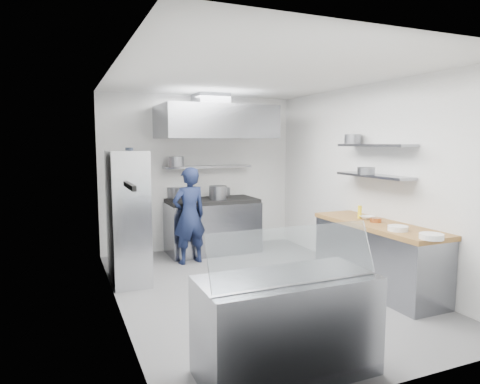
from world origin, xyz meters
name	(u,v)px	position (x,y,z in m)	size (l,w,h in m)	color
floor	(257,289)	(0.00, 0.00, 0.00)	(5.00, 5.00, 0.00)	#5C5C5F
ceiling	(258,76)	(0.00, 0.00, 2.80)	(5.00, 5.00, 0.00)	silver
wall_back	(200,173)	(0.00, 2.50, 1.40)	(3.60, 0.02, 2.80)	white
wall_front	(397,216)	(0.00, -2.50, 1.40)	(3.60, 0.02, 2.80)	white
wall_left	(116,192)	(-1.80, 0.00, 1.40)	(5.00, 0.02, 2.80)	white
wall_right	(368,181)	(1.80, 0.00, 1.40)	(5.00, 0.02, 2.80)	white
gas_range	(212,227)	(0.10, 2.10, 0.45)	(1.60, 0.80, 0.90)	gray
cooktop	(212,201)	(0.10, 2.10, 0.93)	(1.57, 0.78, 0.06)	black
stock_pot_left	(175,192)	(-0.47, 2.50, 1.06)	(0.29, 0.29, 0.20)	slate
stock_pot_mid	(218,193)	(0.17, 2.01, 1.08)	(0.31, 0.31, 0.24)	slate
stock_pot_right	(224,192)	(0.44, 2.40, 1.04)	(0.23, 0.23, 0.16)	slate
over_range_shelf	(208,167)	(0.10, 2.34, 1.52)	(1.60, 0.30, 0.04)	gray
shelf_pot_a	(176,162)	(-0.52, 2.18, 1.63)	(0.26, 0.26, 0.18)	slate
extractor_hood	(215,122)	(0.10, 1.93, 2.30)	(1.90, 1.15, 0.55)	gray
hood_duct	(211,101)	(0.10, 2.15, 2.68)	(0.55, 0.55, 0.24)	slate
red_firebox	(131,174)	(-1.25, 2.44, 1.42)	(0.22, 0.10, 0.26)	red
chef	(189,216)	(-0.48, 1.57, 0.78)	(0.57, 0.37, 1.57)	#131B39
wire_rack	(128,217)	(-1.53, 1.02, 0.93)	(0.50, 0.90, 1.85)	silver
rack_bin_a	(128,225)	(-1.53, 1.06, 0.80)	(0.17, 0.21, 0.19)	white
rack_bin_b	(124,188)	(-1.53, 1.31, 1.30)	(0.14, 0.19, 0.16)	yellow
rack_jar	(129,154)	(-1.48, 1.03, 1.80)	(0.11, 0.11, 0.18)	black
knife_strip	(130,186)	(-1.78, -0.90, 1.55)	(0.04, 0.55, 0.05)	black
prep_counter_base	(377,258)	(1.48, -0.60, 0.42)	(0.62, 2.00, 0.84)	gray
prep_counter_top	(378,225)	(1.48, -0.60, 0.87)	(0.65, 2.04, 0.06)	olive
plate_stack_a	(431,236)	(1.37, -1.59, 0.93)	(0.26, 0.26, 0.06)	white
plate_stack_b	(398,228)	(1.35, -1.10, 0.93)	(0.24, 0.24, 0.06)	white
copper_pan	(376,220)	(1.48, -0.55, 0.93)	(0.15, 0.15, 0.06)	#B56333
squeeze_bottle	(360,212)	(1.48, -0.23, 0.99)	(0.06, 0.06, 0.18)	yellow
mixing_bowl	(367,218)	(1.52, -0.33, 0.92)	(0.19, 0.19, 0.05)	white
wall_shelf_lower	(374,176)	(1.64, -0.30, 1.50)	(0.30, 1.30, 0.04)	gray
wall_shelf_upper	(375,145)	(1.64, -0.30, 1.92)	(0.30, 1.30, 0.04)	gray
shelf_pot_c	(366,171)	(1.50, -0.30, 1.57)	(0.24, 0.24, 0.10)	slate
shelf_pot_d	(353,139)	(1.64, 0.20, 2.01)	(0.24, 0.24, 0.14)	slate
display_case	(286,326)	(-0.68, -2.00, 0.42)	(1.50, 0.70, 0.85)	gray
display_glass	(295,254)	(-0.68, -2.12, 1.07)	(1.47, 0.02, 0.45)	silver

